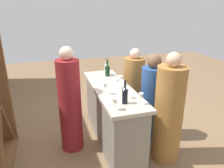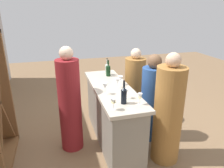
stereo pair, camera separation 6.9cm
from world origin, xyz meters
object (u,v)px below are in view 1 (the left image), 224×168
Objects in this scene: person_left_guest at (152,101)px; wine_glass_far_right at (115,102)px; wine_bottle_leftmost_near_black at (125,95)px; person_right_guest at (168,113)px; wine_glass_near_left at (141,97)px; wine_glass_near_right at (118,81)px; person_center_guest at (134,89)px; wine_glass_far_center at (106,86)px; wine_bottle_center_clear_pale at (106,69)px; wine_bottle_second_left_dark_green at (108,70)px; person_server_behind at (70,104)px; wine_glass_far_left at (127,91)px; wine_glass_near_center at (120,78)px.

wine_glass_far_right is at bearing 43.91° from person_left_guest.
person_right_guest reaches higher than wine_bottle_leftmost_near_black.
wine_glass_near_left is 1.04× the size of wine_glass_near_right.
wine_glass_near_left is at bearing 57.53° from person_left_guest.
person_right_guest reaches higher than person_center_guest.
wine_glass_near_right is at bearing -50.88° from wine_glass_far_center.
wine_bottle_second_left_dark_green is at bearing 178.74° from wine_bottle_center_clear_pale.
person_center_guest is at bearing 43.98° from person_server_behind.
wine_bottle_second_left_dark_green is 0.94m from person_left_guest.
person_center_guest is (0.58, -0.52, -0.40)m from wine_glass_near_right.
wine_bottle_center_clear_pale reaches higher than wine_glass_far_left.
wine_glass_far_right is at bearing 127.82° from wine_bottle_leftmost_near_black.
person_right_guest is (-0.05, -0.63, -0.33)m from wine_bottle_leftmost_near_black.
wine_glass_far_left is 0.83× the size of wine_glass_far_center.
person_server_behind is (0.07, 1.30, 0.09)m from person_left_guest.
wine_glass_near_left is at bearing -19.34° from person_server_behind.
wine_bottle_center_clear_pale is at bearing -2.66° from person_center_guest.
wine_bottle_second_left_dark_green is 2.00× the size of wine_glass_near_center.
person_right_guest is at bearing -109.75° from wine_glass_far_left.
person_center_guest reaches higher than wine_bottle_second_left_dark_green.
person_server_behind is at bearing -26.27° from person_right_guest.
wine_glass_far_left is (0.14, -0.09, -0.02)m from wine_bottle_leftmost_near_black.
wine_glass_near_center reaches higher than wine_glass_far_left.
person_left_guest reaches higher than wine_glass_near_center.
wine_bottle_leftmost_near_black reaches higher than wine_glass_far_right.
person_center_guest is (0.47, -0.44, -0.40)m from wine_glass_near_center.
wine_bottle_center_clear_pale reaches higher than wine_glass_near_center.
wine_bottle_second_left_dark_green is 0.99m from person_server_behind.
wine_glass_far_right is at bearing -37.70° from person_server_behind.
person_right_guest is (0.09, -0.80, -0.32)m from wine_glass_far_right.
person_left_guest is (0.60, -0.48, -0.38)m from wine_glass_near_left.
wine_glass_far_left is 0.10× the size of person_left_guest.
wine_glass_near_left is 1.10m from person_server_behind.
wine_glass_near_center is 0.09× the size of person_right_guest.
person_left_guest is (-0.16, -0.49, -0.38)m from wine_glass_near_center.
wine_bottle_leftmost_near_black is at bearing -22.83° from person_server_behind.
wine_glass_near_right is 0.31m from wine_glass_far_center.
wine_bottle_center_clear_pale is 2.06× the size of wine_glass_near_center.
person_center_guest is (-0.02, -0.51, -0.40)m from wine_bottle_second_left_dark_green.
wine_bottle_leftmost_near_black is 0.71m from person_right_guest.
person_center_guest is at bearing -44.31° from wine_glass_far_center.
person_server_behind is at bearing 2.75° from person_left_guest.
wine_bottle_second_left_dark_green reaches higher than wine_glass_near_left.
wine_bottle_second_left_dark_green is at bearing -12.17° from wine_glass_far_right.
wine_glass_near_left is at bearing -171.77° from wine_glass_near_right.
person_center_guest is at bearing -41.68° from wine_glass_near_right.
wine_glass_far_center is 0.10× the size of person_server_behind.
wine_bottle_second_left_dark_green is at bearing -66.32° from person_right_guest.
person_center_guest is at bearing -102.14° from wine_bottle_center_clear_pale.
wine_bottle_second_left_dark_green is 1.91× the size of wine_glass_near_left.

